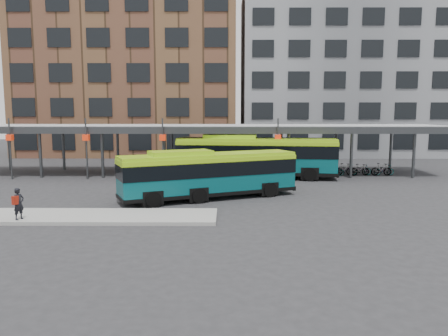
% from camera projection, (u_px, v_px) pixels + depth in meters
% --- Properties ---
extents(ground, '(120.00, 120.00, 0.00)m').
position_uv_depth(ground, '(191.00, 206.00, 24.84)').
color(ground, '#28282B').
rests_on(ground, ground).
extents(boarding_island, '(14.00, 3.00, 0.18)m').
position_uv_depth(boarding_island, '(77.00, 216.00, 21.89)').
color(boarding_island, gray).
rests_on(boarding_island, ground).
extents(canopy, '(40.00, 6.53, 4.80)m').
position_uv_depth(canopy, '(203.00, 128.00, 37.10)').
color(canopy, '#999B9E').
rests_on(canopy, ground).
extents(building_brick, '(26.00, 14.00, 22.00)m').
position_uv_depth(building_brick, '(132.00, 66.00, 55.23)').
color(building_brick, brown).
rests_on(building_brick, ground).
extents(building_grey, '(24.00, 14.00, 20.00)m').
position_uv_depth(building_grey, '(337.00, 74.00, 55.18)').
color(building_grey, slate).
rests_on(building_grey, ground).
extents(bus_front, '(10.95, 6.60, 3.02)m').
position_uv_depth(bus_front, '(209.00, 173.00, 26.65)').
color(bus_front, '#074A50').
rests_on(bus_front, ground).
extents(bus_rear, '(12.88, 4.17, 3.49)m').
position_uv_depth(bus_rear, '(256.00, 155.00, 35.09)').
color(bus_rear, '#074A50').
rests_on(bus_rear, ground).
extents(pedestrian, '(0.57, 0.66, 1.53)m').
position_uv_depth(pedestrian, '(18.00, 203.00, 20.81)').
color(pedestrian, black).
rests_on(pedestrian, boarding_island).
extents(bike_rack, '(5.91, 1.15, 1.04)m').
position_uv_depth(bike_rack, '(359.00, 170.00, 36.53)').
color(bike_rack, slate).
rests_on(bike_rack, ground).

